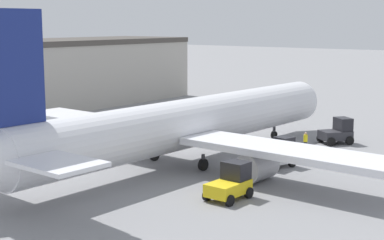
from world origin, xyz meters
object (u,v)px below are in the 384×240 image
pushback_tug (338,132)px  airplane (184,125)px  baggage_tug (231,182)px  belt_loader_truck (279,154)px  ground_crew_worker (305,141)px

pushback_tug → airplane: bearing=-167.8°
airplane → baggage_tug: bearing=-121.8°
baggage_tug → pushback_tug: 20.71m
baggage_tug → belt_loader_truck: belt_loader_truck is taller
ground_crew_worker → pushback_tug: bearing=171.1°
baggage_tug → belt_loader_truck: (9.25, 1.62, 0.01)m
belt_loader_truck → pushback_tug: bearing=12.9°
airplane → baggage_tug: (-5.60, -8.25, -2.13)m
airplane → ground_crew_worker: bearing=-25.9°
airplane → baggage_tug: airplane is taller
airplane → ground_crew_worker: (10.36, -5.56, -2.30)m
airplane → pushback_tug: size_ratio=12.23×
airplane → belt_loader_truck: 7.86m
ground_crew_worker → baggage_tug: bearing=12.5°
baggage_tug → belt_loader_truck: size_ratio=0.99×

